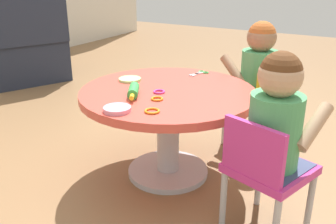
{
  "coord_description": "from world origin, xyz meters",
  "views": [
    {
      "loc": [
        -1.59,
        -0.92,
        1.08
      ],
      "look_at": [
        0.0,
        0.0,
        0.37
      ],
      "focal_mm": 40.26,
      "sensor_mm": 36.0,
      "label": 1
    }
  ],
  "objects_px": {
    "seated_child_left": "(277,116)",
    "rolling_pin": "(133,91)",
    "child_chair_right": "(260,103)",
    "craft_scissors": "(201,73)",
    "craft_table": "(168,110)",
    "seated_child_right": "(259,65)",
    "child_chair_left": "(265,170)",
    "armchair_dark": "(25,49)"
  },
  "relations": [
    {
      "from": "armchair_dark",
      "to": "child_chair_right",
      "type": "bearing_deg",
      "value": -98.18
    },
    {
      "from": "child_chair_left",
      "to": "rolling_pin",
      "type": "distance_m",
      "value": 0.73
    },
    {
      "from": "craft_table",
      "to": "rolling_pin",
      "type": "distance_m",
      "value": 0.24
    },
    {
      "from": "child_chair_left",
      "to": "seated_child_right",
      "type": "relative_size",
      "value": 1.05
    },
    {
      "from": "seated_child_left",
      "to": "seated_child_right",
      "type": "xyz_separation_m",
      "value": [
        0.75,
        0.31,
        0.0
      ]
    },
    {
      "from": "rolling_pin",
      "to": "craft_scissors",
      "type": "height_order",
      "value": "rolling_pin"
    },
    {
      "from": "child_chair_right",
      "to": "craft_scissors",
      "type": "bearing_deg",
      "value": 117.88
    },
    {
      "from": "seated_child_left",
      "to": "child_chair_left",
      "type": "bearing_deg",
      "value": 161.8
    },
    {
      "from": "seated_child_right",
      "to": "armchair_dark",
      "type": "relative_size",
      "value": 0.54
    },
    {
      "from": "seated_child_left",
      "to": "craft_scissors",
      "type": "xyz_separation_m",
      "value": [
        0.56,
        0.59,
        -0.04
      ]
    },
    {
      "from": "craft_table",
      "to": "seated_child_right",
      "type": "relative_size",
      "value": 1.77
    },
    {
      "from": "rolling_pin",
      "to": "seated_child_right",
      "type": "bearing_deg",
      "value": -28.96
    },
    {
      "from": "child_chair_left",
      "to": "armchair_dark",
      "type": "distance_m",
      "value": 2.96
    },
    {
      "from": "craft_table",
      "to": "seated_child_left",
      "type": "height_order",
      "value": "seated_child_left"
    },
    {
      "from": "seated_child_left",
      "to": "armchair_dark",
      "type": "height_order",
      "value": "armchair_dark"
    },
    {
      "from": "craft_scissors",
      "to": "rolling_pin",
      "type": "bearing_deg",
      "value": 168.17
    },
    {
      "from": "child_chair_left",
      "to": "seated_child_left",
      "type": "bearing_deg",
      "value": -18.2
    },
    {
      "from": "seated_child_right",
      "to": "rolling_pin",
      "type": "bearing_deg",
      "value": 151.04
    },
    {
      "from": "child_chair_right",
      "to": "seated_child_right",
      "type": "bearing_deg",
      "value": 61.59
    },
    {
      "from": "craft_table",
      "to": "seated_child_right",
      "type": "xyz_separation_m",
      "value": [
        0.56,
        -0.3,
        0.16
      ]
    },
    {
      "from": "craft_table",
      "to": "seated_child_left",
      "type": "bearing_deg",
      "value": -107.73
    },
    {
      "from": "seated_child_left",
      "to": "rolling_pin",
      "type": "bearing_deg",
      "value": 87.41
    },
    {
      "from": "child_chair_left",
      "to": "rolling_pin",
      "type": "bearing_deg",
      "value": 84.25
    },
    {
      "from": "craft_table",
      "to": "seated_child_right",
      "type": "distance_m",
      "value": 0.65
    },
    {
      "from": "armchair_dark",
      "to": "craft_scissors",
      "type": "xyz_separation_m",
      "value": [
        -0.53,
        -2.16,
        0.18
      ]
    },
    {
      "from": "seated_child_right",
      "to": "rolling_pin",
      "type": "distance_m",
      "value": 0.82
    },
    {
      "from": "child_chair_left",
      "to": "seated_child_left",
      "type": "relative_size",
      "value": 1.05
    },
    {
      "from": "craft_table",
      "to": "seated_child_left",
      "type": "xyz_separation_m",
      "value": [
        -0.19,
        -0.6,
        0.16
      ]
    },
    {
      "from": "child_chair_right",
      "to": "craft_scissors",
      "type": "xyz_separation_m",
      "value": [
        -0.17,
        0.32,
        0.18
      ]
    },
    {
      "from": "craft_table",
      "to": "child_chair_left",
      "type": "height_order",
      "value": "child_chair_left"
    },
    {
      "from": "seated_child_left",
      "to": "armchair_dark",
      "type": "relative_size",
      "value": 0.54
    },
    {
      "from": "seated_child_left",
      "to": "seated_child_right",
      "type": "height_order",
      "value": "same"
    },
    {
      "from": "seated_child_right",
      "to": "craft_scissors",
      "type": "distance_m",
      "value": 0.35
    },
    {
      "from": "seated_child_left",
      "to": "armchair_dark",
      "type": "distance_m",
      "value": 2.97
    },
    {
      "from": "craft_table",
      "to": "craft_scissors",
      "type": "bearing_deg",
      "value": -1.43
    },
    {
      "from": "craft_table",
      "to": "armchair_dark",
      "type": "relative_size",
      "value": 0.96
    },
    {
      "from": "craft_table",
      "to": "seated_child_left",
      "type": "distance_m",
      "value": 0.65
    },
    {
      "from": "armchair_dark",
      "to": "seated_child_left",
      "type": "bearing_deg",
      "value": -111.58
    },
    {
      "from": "child_chair_right",
      "to": "rolling_pin",
      "type": "bearing_deg",
      "value": 148.26
    },
    {
      "from": "child_chair_left",
      "to": "child_chair_right",
      "type": "xyz_separation_m",
      "value": [
        0.77,
        0.26,
        0.0
      ]
    },
    {
      "from": "seated_child_right",
      "to": "armchair_dark",
      "type": "distance_m",
      "value": 2.48
    },
    {
      "from": "seated_child_left",
      "to": "rolling_pin",
      "type": "height_order",
      "value": "seated_child_left"
    }
  ]
}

